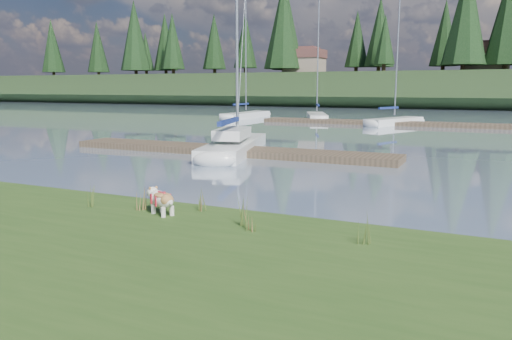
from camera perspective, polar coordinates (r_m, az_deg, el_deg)
The scene contains 23 objects.
ground at distance 41.89m, azimuth 15.45°, elevation 4.97°, with size 200.00×200.00×0.00m, color #7F92AA.
ridge at distance 84.48m, azimuth 20.59°, elevation 8.52°, with size 200.00×20.00×5.00m, color #1F3118.
bulldog at distance 10.86m, azimuth -10.75°, elevation -3.26°, with size 0.92×0.63×0.54m.
sailboat_main at distance 24.00m, azimuth -2.16°, elevation 3.18°, with size 4.10×9.09×12.86m.
dock_near at distance 23.19m, azimuth -3.52°, elevation 2.28°, with size 16.00×2.00×0.30m, color #4C3D2C.
dock_far at distance 41.59m, azimuth 18.18°, elevation 5.01°, with size 26.00×2.20×0.30m, color #4C3D2C.
sailboat_bg_0 at distance 50.27m, azimuth -0.74°, elevation 6.37°, with size 1.98×8.45×12.12m.
sailboat_bg_1 at distance 48.45m, azimuth 6.90°, elevation 6.20°, with size 4.44×7.99×11.90m.
sailboat_bg_2 at distance 42.52m, azimuth 15.99°, elevation 5.45°, with size 4.20×7.18×10.93m.
weed_0 at distance 11.36m, azimuth -12.90°, elevation -3.15°, with size 0.17×0.14×0.63m.
weed_1 at distance 11.05m, azimuth -6.46°, elevation -3.51°, with size 0.17×0.14×0.55m.
weed_2 at distance 9.80m, azimuth -1.29°, elevation -4.97°, with size 0.17×0.14×0.62m.
weed_3 at distance 11.97m, azimuth -18.36°, elevation -2.95°, with size 0.17×0.14×0.54m.
weed_4 at distance 9.45m, azimuth -0.50°, elevation -6.04°, with size 0.17×0.14×0.42m.
weed_5 at distance 8.92m, azimuth 12.34°, elevation -6.38°, with size 0.17×0.14×0.71m.
mud_lip at distance 12.26m, azimuth -10.86°, elevation -4.78°, with size 60.00×0.50×0.14m, color #33281C.
conifer_0 at distance 100.27m, azimuth -13.70°, elevation 14.72°, with size 5.72×5.72×14.15m.
conifer_1 at distance 95.05m, azimuth -4.79°, elevation 14.42°, with size 4.40×4.40×11.30m.
conifer_2 at distance 86.06m, azimuth 3.21°, elevation 16.48°, with size 6.60×6.60×16.05m.
conifer_3 at distance 85.35m, azimuth 13.97°, elevation 15.06°, with size 4.84×4.84×12.25m.
conifer_4 at distance 77.94m, azimuth 22.89°, elevation 16.17°, with size 6.16×6.16×15.10m.
house_0 at distance 86.33m, azimuth 5.57°, elevation 12.27°, with size 6.30×5.30×4.65m.
house_1 at distance 82.30m, azimuth 24.91°, elevation 11.59°, with size 6.30×5.30×4.65m.
Camera 1 is at (7.04, -11.18, 3.06)m, focal length 35.00 mm.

